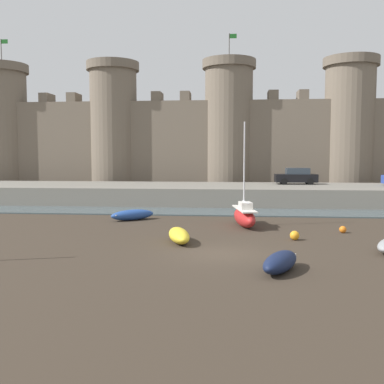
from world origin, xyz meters
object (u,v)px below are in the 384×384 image
(mooring_buoy_near_shore, at_px, (295,235))
(mooring_buoy_off_centre, at_px, (343,230))
(rowboat_midflat_left, at_px, (132,215))
(sailboat_foreground_left, at_px, (244,216))
(rowboat_near_channel_right, at_px, (179,235))
(rowboat_foreground_right, at_px, (280,262))
(car_quay_west, at_px, (296,176))

(mooring_buoy_near_shore, height_order, mooring_buoy_off_centre, mooring_buoy_near_shore)
(rowboat_midflat_left, bearing_deg, sailboat_foreground_left, -14.43)
(rowboat_near_channel_right, bearing_deg, mooring_buoy_off_centre, 21.79)
(rowboat_foreground_right, bearing_deg, sailboat_foreground_left, 95.90)
(sailboat_foreground_left, height_order, car_quay_west, sailboat_foreground_left)
(mooring_buoy_off_centre, xyz_separation_m, car_quay_west, (-0.30, 18.11, 2.27))
(car_quay_west, bearing_deg, rowboat_near_channel_right, -112.66)
(rowboat_midflat_left, relative_size, rowboat_near_channel_right, 0.99)
(rowboat_foreground_right, distance_m, rowboat_near_channel_right, 7.29)
(mooring_buoy_near_shore, xyz_separation_m, mooring_buoy_off_centre, (3.18, 2.53, -0.05))
(sailboat_foreground_left, height_order, rowboat_foreground_right, sailboat_foreground_left)
(rowboat_midflat_left, bearing_deg, car_quay_west, 46.48)
(sailboat_foreground_left, bearing_deg, car_quay_west, 71.15)
(sailboat_foreground_left, xyz_separation_m, mooring_buoy_off_centre, (5.82, -1.94, -0.49))
(mooring_buoy_off_centre, bearing_deg, mooring_buoy_near_shore, -141.55)
(sailboat_foreground_left, bearing_deg, mooring_buoy_off_centre, -18.47)
(rowboat_midflat_left, relative_size, rowboat_foreground_right, 1.03)
(mooring_buoy_off_centre, height_order, car_quay_west, car_quay_west)
(sailboat_foreground_left, height_order, mooring_buoy_near_shore, sailboat_foreground_left)
(sailboat_foreground_left, distance_m, mooring_buoy_near_shore, 5.21)
(rowboat_foreground_right, relative_size, rowboat_near_channel_right, 0.96)
(sailboat_foreground_left, distance_m, car_quay_west, 17.18)
(sailboat_foreground_left, height_order, rowboat_midflat_left, sailboat_foreground_left)
(rowboat_foreground_right, height_order, rowboat_near_channel_right, rowboat_foreground_right)
(rowboat_foreground_right, bearing_deg, car_quay_west, 80.96)
(rowboat_midflat_left, height_order, car_quay_west, car_quay_west)
(rowboat_foreground_right, bearing_deg, mooring_buoy_near_shore, 77.66)
(rowboat_foreground_right, xyz_separation_m, mooring_buoy_near_shore, (1.48, 6.76, -0.15))
(rowboat_near_channel_right, xyz_separation_m, mooring_buoy_near_shore, (6.26, 1.25, -0.14))
(car_quay_west, bearing_deg, rowboat_foreground_right, -99.04)
(mooring_buoy_near_shore, bearing_deg, rowboat_foreground_right, -102.34)
(rowboat_near_channel_right, distance_m, mooring_buoy_near_shore, 6.38)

